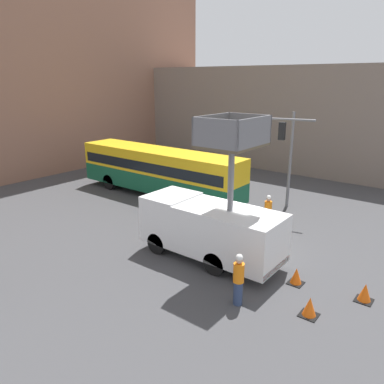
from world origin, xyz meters
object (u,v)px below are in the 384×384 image
Objects in this scene: city_bus at (159,169)px; road_worker_directing at (268,212)px; traffic_cone_far_side at (365,293)px; traffic_cone_mid_road at (310,307)px; traffic_light_pole at (288,147)px; road_worker_near_truck at (238,279)px; traffic_cone_near_truck at (296,276)px; utility_truck at (211,225)px.

road_worker_directing is (-0.76, -8.33, -0.92)m from city_bus.
traffic_cone_mid_road is at bearing 149.29° from traffic_cone_far_side.
traffic_light_pole reaches higher than traffic_cone_mid_road.
road_worker_near_truck is (-9.80, -2.85, -2.88)m from traffic_light_pole.
traffic_cone_near_truck is at bearing 152.05° from city_bus.
road_worker_directing is (4.64, -0.35, -0.67)m from utility_truck.
city_bus is at bearing 66.69° from traffic_cone_near_truck.
road_worker_directing reaches higher than traffic_cone_far_side.
traffic_light_pole reaches higher than traffic_cone_near_truck.
road_worker_directing is at bearing 55.81° from traffic_cone_far_side.
city_bus reaches higher than traffic_cone_near_truck.
city_bus reaches higher than traffic_cone_mid_road.
traffic_cone_mid_road is (-8.92, -5.06, -3.52)m from traffic_light_pole.
traffic_cone_near_truck is at bearing -83.48° from road_worker_near_truck.
traffic_cone_mid_road is at bearing -30.44° from road_worker_directing.
road_worker_near_truck reaches higher than road_worker_directing.
traffic_light_pole is at bearing 42.26° from traffic_cone_far_side.
traffic_light_pole is at bearing 28.19° from traffic_cone_near_truck.
traffic_cone_mid_road is at bearing 147.87° from city_bus.
road_worker_directing is at bearing 37.56° from traffic_cone_mid_road.
traffic_cone_mid_road reaches higher than traffic_cone_far_side.
utility_truck is 9.63m from city_bus.
utility_truck reaches higher than road_worker_directing.
utility_truck reaches higher than traffic_cone_mid_road.
road_worker_near_truck reaches higher than traffic_cone_mid_road.
utility_truck is at bearing 141.27° from city_bus.
traffic_cone_far_side is (2.03, -1.20, -0.00)m from traffic_cone_mid_road.
city_bus is at bearing -6.45° from road_worker_near_truck.
traffic_light_pole reaches higher than road_worker_directing.
city_bus is 13.15m from road_worker_near_truck.
traffic_cone_far_side reaches higher than traffic_cone_near_truck.
traffic_light_pole is 10.61m from road_worker_near_truck.
traffic_cone_near_truck is 2.40m from traffic_cone_far_side.
utility_truck reaches higher than traffic_cone_far_side.
traffic_light_pole is at bearing -168.95° from city_bus.
road_worker_directing is at bearing -170.87° from traffic_light_pole.
traffic_light_pole is at bearing -44.87° from road_worker_near_truck.
utility_truck is at bearing -9.96° from road_worker_near_truck.
traffic_light_pole is 9.96m from traffic_cone_far_side.
utility_truck reaches higher than road_worker_near_truck.
road_worker_directing reaches higher than traffic_cone_mid_road.
utility_truck is 3.28× the size of road_worker_near_truck.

